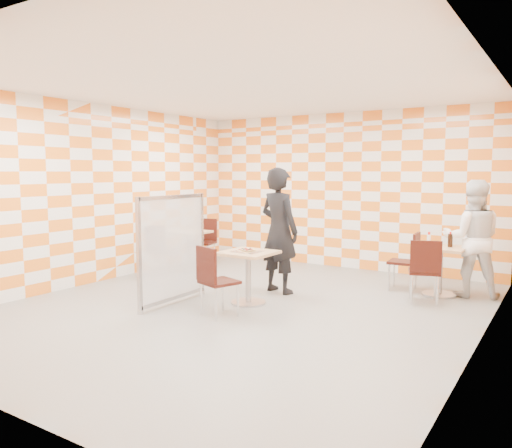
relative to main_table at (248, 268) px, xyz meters
The scene contains 15 objects.
room_shell 1.04m from the main_table, 82.74° to the left, with size 7.00×7.00×7.00m.
main_table is the anchor object (origin of this frame).
second_table 2.93m from the main_table, 41.68° to the left, with size 0.70×0.70×0.75m.
empty_table 2.71m from the main_table, 148.39° to the left, with size 0.70×0.70×0.75m.
chair_main_front 0.81m from the main_table, 90.44° to the right, with size 0.54×0.54×0.92m.
chair_second_front 2.49m from the main_table, 31.36° to the left, with size 0.53×0.54×0.92m.
chair_second_side 2.63m from the main_table, 49.32° to the left, with size 0.46×0.45×0.92m.
chair_empty_near 2.46m from the main_table, 163.72° to the left, with size 0.46×0.47×0.92m.
chair_empty_far 3.16m from the main_table, 139.31° to the left, with size 0.50×0.51×0.92m.
partition 1.10m from the main_table, 148.34° to the right, with size 0.08×1.38×1.55m.
man_dark 0.95m from the main_table, 88.12° to the left, with size 0.71×0.46×1.93m, color black.
man_white 3.39m from the main_table, 39.79° to the left, with size 0.85×0.66×1.75m, color white.
pizza_on_foil 0.26m from the main_table, 90.13° to the right, with size 0.40×0.40×0.04m.
sport_bottle 2.86m from the main_table, 45.51° to the left, with size 0.06×0.06×0.20m.
soda_bottle 3.06m from the main_table, 40.20° to the left, with size 0.07×0.07×0.23m.
Camera 1 is at (3.78, -5.59, 1.87)m, focal length 35.00 mm.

